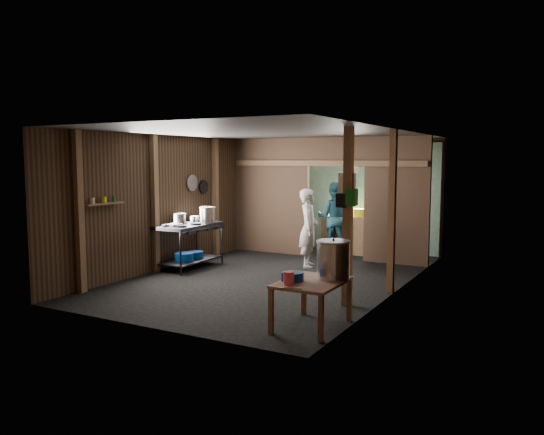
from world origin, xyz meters
The scene contains 43 objects.
floor centered at (0.00, 0.00, 0.00)m, with size 4.50×7.00×0.00m, color black.
ceiling centered at (0.00, 0.00, 2.60)m, with size 4.50×7.00×0.00m, color #373737.
wall_back centered at (0.00, 3.50, 1.30)m, with size 4.50×0.00×2.60m, color #453222.
wall_front centered at (0.00, -3.50, 1.30)m, with size 4.50×0.00×2.60m, color #453222.
wall_left centered at (-2.25, 0.00, 1.30)m, with size 0.00×7.00×2.60m, color #453222.
wall_right centered at (2.25, 0.00, 1.30)m, with size 0.00×7.00×2.60m, color #453222.
partition_left centered at (-1.32, 2.20, 1.30)m, with size 1.85×0.10×2.60m, color brown.
partition_right centered at (1.57, 2.20, 1.30)m, with size 1.35×0.10×2.60m, color brown.
partition_header centered at (0.25, 2.20, 2.30)m, with size 1.30×0.10×0.60m, color brown.
turquoise_panel centered at (0.00, 3.44, 1.25)m, with size 4.40×0.06×2.50m, color #8AC4BC.
back_counter centered at (0.30, 2.95, 0.42)m, with size 1.20×0.50×0.85m, color #946C48.
wall_clock centered at (0.25, 3.40, 1.90)m, with size 0.20×0.20×0.03m, color silver.
post_left_a centered at (-2.18, -2.60, 1.30)m, with size 0.10×0.12×2.60m, color #946C48.
post_left_b centered at (-2.18, -0.80, 1.30)m, with size 0.10×0.12×2.60m, color #946C48.
post_left_c centered at (-2.18, 1.20, 1.30)m, with size 0.10×0.12×2.60m, color #946C48.
post_right centered at (2.18, -0.20, 1.30)m, with size 0.10×0.12×2.60m, color #946C48.
post_free centered at (1.85, -1.30, 1.30)m, with size 0.12×0.12×2.60m, color #946C48.
cross_beam centered at (0.00, 2.15, 2.05)m, with size 4.40×0.12×0.12m, color #946C48.
pan_lid_big centered at (-2.21, 0.40, 1.65)m, with size 0.34×0.34×0.03m, color gray.
pan_lid_small centered at (-2.21, 0.80, 1.55)m, with size 0.30×0.30×0.03m, color black.
wall_shelf centered at (-2.15, -2.10, 1.40)m, with size 0.14×0.80×0.03m, color #946C48.
jar_white centered at (-2.15, -2.35, 1.47)m, with size 0.07×0.07×0.10m, color silver.
jar_yellow centered at (-2.15, -2.10, 1.47)m, with size 0.08×0.08×0.10m, color #E3ED14.
jar_green centered at (-2.15, -1.88, 1.47)m, with size 0.06×0.06×0.10m, color #15621B.
bag_white centered at (1.80, -1.22, 1.78)m, with size 0.22×0.15×0.32m, color silver.
bag_green centered at (1.92, -1.36, 1.60)m, with size 0.16×0.12×0.24m, color #15621B.
bag_black centered at (1.78, -1.38, 1.55)m, with size 0.14×0.10×0.20m, color black.
gas_range centered at (-1.88, -0.16, 0.44)m, with size 0.76×1.48×0.87m, color black, non-canonical shape.
prep_table centered at (1.83, -2.49, 0.30)m, with size 0.74×1.02×0.60m, color #A47C68, non-canonical shape.
stove_pot_large centered at (-1.71, 0.23, 1.02)m, with size 0.33×0.33×0.33m, color #B5B6BB, non-canonical shape.
stove_pot_med centered at (-2.05, -0.24, 0.97)m, with size 0.26×0.26×0.23m, color #B5B6BB, non-canonical shape.
stove_saucepan centered at (-2.05, 0.24, 0.93)m, with size 0.18×0.18×0.11m, color #B5B6BB.
frying_pan centered at (-1.88, -0.57, 0.90)m, with size 0.27×0.49×0.07m, color gray, non-canonical shape.
blue_tub_front centered at (-1.88, -0.33, 0.25)m, with size 0.37×0.37×0.15m, color navy.
blue_tub_back centered at (-1.88, 0.04, 0.23)m, with size 0.32×0.32×0.13m, color navy.
stock_pot centered at (2.01, -2.22, 0.84)m, with size 0.44×0.44×0.52m, color #B5B6BB, non-canonical shape.
wash_basin centered at (1.60, -2.59, 0.66)m, with size 0.29×0.29×0.11m, color navy.
pink_bucket centered at (1.65, -2.79, 0.68)m, with size 0.13×0.13×0.16m, color #F44F6A.
knife centered at (1.76, -2.98, 0.61)m, with size 0.30×0.04×0.01m, color #B5B6BB.
yellow_tub centered at (0.54, 2.95, 0.94)m, with size 0.32×0.32×0.18m, color #E3ED14.
red_cup centered at (0.06, 2.95, 0.92)m, with size 0.12×0.12×0.14m, color maroon.
cook centered at (0.15, 1.05, 0.78)m, with size 0.57×0.37×1.56m, color silver.
worker_back centered at (0.02, 2.70, 0.82)m, with size 0.80×0.62×1.64m, color #255D6F.
Camera 1 is at (4.62, -8.64, 2.14)m, focal length 35.80 mm.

